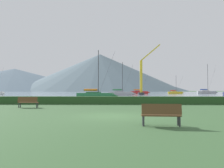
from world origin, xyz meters
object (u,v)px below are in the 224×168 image
at_px(sailboat_slip_8, 207,92).
at_px(sailboat_slip_0, 121,93).
at_px(sailboat_slip_9, 96,95).
at_px(park_bench_under_tree, 28,102).
at_px(sailboat_slip_3, 140,92).
at_px(sailboat_slip_4, 175,92).
at_px(dock_crane, 142,79).
at_px(park_bench_near_path, 161,114).

bearing_deg(sailboat_slip_8, sailboat_slip_0, -128.38).
relative_size(sailboat_slip_9, park_bench_under_tree, 5.28).
distance_m(sailboat_slip_0, park_bench_under_tree, 46.84).
relative_size(sailboat_slip_3, sailboat_slip_8, 0.70).
bearing_deg(sailboat_slip_4, sailboat_slip_0, -116.68).
bearing_deg(dock_crane, park_bench_near_path, -95.75).
distance_m(sailboat_slip_0, sailboat_slip_9, 25.16).
bearing_deg(sailboat_slip_0, park_bench_near_path, -84.64).
bearing_deg(sailboat_slip_0, sailboat_slip_9, -97.03).
xyz_separation_m(park_bench_near_path, dock_crane, (6.54, 64.91, 4.91)).
distance_m(sailboat_slip_4, park_bench_under_tree, 86.43).
height_order(park_bench_near_path, dock_crane, dock_crane).
relative_size(sailboat_slip_9, park_bench_near_path, 5.37).
xyz_separation_m(sailboat_slip_3, park_bench_under_tree, (-17.55, -77.37, -0.17)).
bearing_deg(sailboat_slip_0, sailboat_slip_4, 57.65).
relative_size(sailboat_slip_0, sailboat_slip_9, 1.11).
bearing_deg(park_bench_under_tree, sailboat_slip_4, 65.37).
height_order(park_bench_under_tree, dock_crane, dock_crane).
xyz_separation_m(sailboat_slip_8, park_bench_under_tree, (-49.09, -82.38, -0.25)).
bearing_deg(sailboat_slip_4, sailboat_slip_8, 20.75).
bearing_deg(park_bench_near_path, dock_crane, 87.73).
bearing_deg(sailboat_slip_8, sailboat_slip_4, -159.82).
distance_m(sailboat_slip_9, park_bench_near_path, 31.36).
xyz_separation_m(sailboat_slip_0, sailboat_slip_8, (40.29, 36.38, 0.11)).
bearing_deg(sailboat_slip_3, dock_crane, -83.57).
xyz_separation_m(park_bench_near_path, park_bench_under_tree, (-9.68, 9.45, 0.00)).
bearing_deg(sailboat_slip_0, sailboat_slip_8, 46.52).
distance_m(sailboat_slip_4, park_bench_near_path, 92.20).
height_order(sailboat_slip_3, dock_crane, dock_crane).
distance_m(park_bench_under_tree, dock_crane, 57.99).
height_order(sailboat_slip_4, park_bench_near_path, sailboat_slip_4).
bearing_deg(park_bench_near_path, park_bench_under_tree, 139.17).
height_order(sailboat_slip_0, park_bench_near_path, sailboat_slip_0).
bearing_deg(sailboat_slip_9, sailboat_slip_0, 88.19).
bearing_deg(sailboat_slip_4, dock_crane, -116.13).
bearing_deg(sailboat_slip_3, sailboat_slip_4, 17.39).
bearing_deg(sailboat_slip_9, sailboat_slip_8, 63.08).
xyz_separation_m(sailboat_slip_3, park_bench_near_path, (-7.87, -86.83, -0.17)).
bearing_deg(sailboat_slip_4, sailboat_slip_9, -107.22).
bearing_deg(sailboat_slip_0, park_bench_under_tree, -96.39).
relative_size(sailboat_slip_3, dock_crane, 0.56).
bearing_deg(park_bench_under_tree, dock_crane, 72.13).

